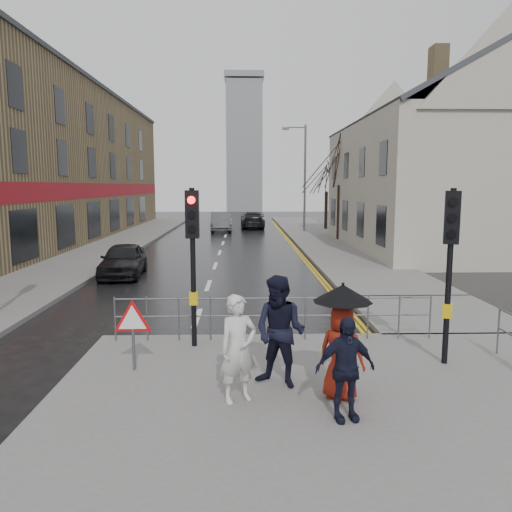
{
  "coord_description": "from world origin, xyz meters",
  "views": [
    {
      "loc": [
        1.26,
        -10.28,
        3.58
      ],
      "look_at": [
        1.66,
        4.96,
        1.43
      ],
      "focal_mm": 35.0,
      "sensor_mm": 36.0,
      "label": 1
    }
  ],
  "objects": [
    {
      "name": "street_lamp",
      "position": [
        5.82,
        28.0,
        4.71
      ],
      "size": [
        1.83,
        0.25,
        8.0
      ],
      "color": "#595B5E",
      "rests_on": "right_pavement"
    },
    {
      "name": "pedestrian_b",
      "position": [
        1.89,
        -2.02,
        1.1
      ],
      "size": [
        1.18,
        1.1,
        1.93
      ],
      "primitive_type": "imported",
      "rotation": [
        0.0,
        0.0,
        -0.51
      ],
      "color": "black",
      "rests_on": "near_pavement"
    },
    {
      "name": "car_parked",
      "position": [
        -3.51,
        9.47,
        0.66
      ],
      "size": [
        1.79,
        3.97,
        1.32
      ],
      "primitive_type": "imported",
      "rotation": [
        0.0,
        0.0,
        0.06
      ],
      "color": "black",
      "rests_on": "ground"
    },
    {
      "name": "car_mid",
      "position": [
        -0.46,
        29.41,
        0.76
      ],
      "size": [
        1.8,
        4.7,
        1.53
      ],
      "primitive_type": "imported",
      "rotation": [
        0.0,
        0.0,
        0.04
      ],
      "color": "#494C4E",
      "rests_on": "ground"
    },
    {
      "name": "pedestrian_a",
      "position": [
        1.18,
        -2.62,
        1.01
      ],
      "size": [
        0.75,
        0.65,
        1.74
      ],
      "primitive_type": "imported",
      "rotation": [
        0.0,
        0.0,
        0.46
      ],
      "color": "silver",
      "rests_on": "near_pavement"
    },
    {
      "name": "building_right_cream",
      "position": [
        12.0,
        18.0,
        4.78
      ],
      "size": [
        9.0,
        16.4,
        10.1
      ],
      "color": "#B9B2A1",
      "rests_on": "ground"
    },
    {
      "name": "tree_far",
      "position": [
        8.0,
        30.0,
        4.42
      ],
      "size": [
        2.4,
        2.4,
        5.64
      ],
      "color": "black",
      "rests_on": "right_pavement"
    },
    {
      "name": "pavement_bridge_right",
      "position": [
        6.5,
        3.0,
        0.07
      ],
      "size": [
        4.0,
        4.2,
        0.14
      ],
      "primitive_type": "cube",
      "color": "#605E5B",
      "rests_on": "ground"
    },
    {
      "name": "warning_sign",
      "position": [
        -0.8,
        -1.21,
        1.04
      ],
      "size": [
        0.8,
        0.07,
        1.35
      ],
      "color": "#595B5E",
      "rests_on": "near_pavement"
    },
    {
      "name": "right_pavement",
      "position": [
        6.5,
        25.0,
        0.07
      ],
      "size": [
        4.0,
        40.0,
        0.14
      ],
      "primitive_type": "cube",
      "color": "#605E5B",
      "rests_on": "ground"
    },
    {
      "name": "left_pavement",
      "position": [
        -6.5,
        23.0,
        0.07
      ],
      "size": [
        4.0,
        44.0,
        0.14
      ],
      "primitive_type": "cube",
      "color": "#605E5B",
      "rests_on": "ground"
    },
    {
      "name": "pedestrian_with_umbrella",
      "position": [
        2.84,
        -2.57,
        1.22
      ],
      "size": [
        0.96,
        0.96,
        1.89
      ],
      "color": "maroon",
      "rests_on": "near_pavement"
    },
    {
      "name": "guard_railing_front",
      "position": [
        1.95,
        0.6,
        0.86
      ],
      "size": [
        7.14,
        0.04,
        1.0
      ],
      "color": "#595B5E",
      "rests_on": "near_pavement"
    },
    {
      "name": "church_tower",
      "position": [
        1.5,
        62.0,
        9.0
      ],
      "size": [
        5.0,
        5.0,
        18.0
      ],
      "primitive_type": "cube",
      "color": "gray",
      "rests_on": "ground"
    },
    {
      "name": "traffic_signal_near_right",
      "position": [
        5.2,
        -1.0,
        2.46
      ],
      "size": [
        0.34,
        0.33,
        3.4
      ],
      "color": "black",
      "rests_on": "near_pavement"
    },
    {
      "name": "traffic_signal_near_left",
      "position": [
        0.2,
        0.2,
        2.46
      ],
      "size": [
        0.28,
        0.27,
        3.4
      ],
      "color": "black",
      "rests_on": "near_pavement"
    },
    {
      "name": "near_pavement",
      "position": [
        3.0,
        -3.5,
        0.07
      ],
      "size": [
        10.0,
        9.0,
        0.14
      ],
      "primitive_type": "cube",
      "color": "#605E5B",
      "rests_on": "ground"
    },
    {
      "name": "pedestrian_d",
      "position": [
        2.75,
        -3.31,
        0.92
      ],
      "size": [
        0.97,
        0.55,
        1.56
      ],
      "primitive_type": "imported",
      "rotation": [
        0.0,
        0.0,
        0.19
      ],
      "color": "black",
      "rests_on": "near_pavement"
    },
    {
      "name": "building_left_terrace",
      "position": [
        -12.0,
        22.0,
        5.0
      ],
      "size": [
        8.0,
        42.0,
        10.0
      ],
      "primitive_type": "cube",
      "color": "#8D7851",
      "rests_on": "ground"
    },
    {
      "name": "ground",
      "position": [
        0.0,
        0.0,
        0.0
      ],
      "size": [
        120.0,
        120.0,
        0.0
      ],
      "primitive_type": "plane",
      "color": "black",
      "rests_on": "ground"
    },
    {
      "name": "tree_near",
      "position": [
        7.5,
        22.0,
        5.14
      ],
      "size": [
        2.4,
        2.4,
        6.58
      ],
      "color": "black",
      "rests_on": "right_pavement"
    },
    {
      "name": "car_far",
      "position": [
        2.08,
        32.15,
        0.7
      ],
      "size": [
        2.05,
        4.88,
        1.41
      ],
      "primitive_type": "imported",
      "rotation": [
        0.0,
        0.0,
        3.16
      ],
      "color": "black",
      "rests_on": "ground"
    }
  ]
}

